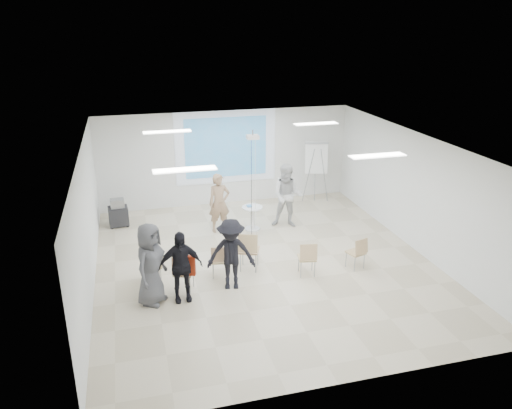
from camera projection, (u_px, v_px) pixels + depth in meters
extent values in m
cube|color=beige|center=(264.00, 265.00, 12.28)|extent=(8.00, 9.00, 0.10)
cube|color=white|center=(265.00, 141.00, 11.20)|extent=(8.00, 9.00, 0.10)
cube|color=silver|center=(226.00, 157.00, 15.86)|extent=(8.00, 0.10, 3.00)
cube|color=silver|center=(84.00, 223.00, 10.76)|extent=(0.10, 9.00, 3.00)
cube|color=silver|center=(417.00, 192.00, 12.71)|extent=(0.10, 9.00, 3.00)
cube|color=silver|center=(226.00, 147.00, 15.68)|extent=(3.20, 0.01, 2.30)
cube|color=teal|center=(226.00, 147.00, 15.66)|extent=(2.60, 0.01, 1.90)
cylinder|color=silver|center=(252.00, 229.00, 14.20)|extent=(0.44, 0.44, 0.05)
cylinder|color=white|center=(252.00, 219.00, 14.09)|extent=(0.12, 0.12, 0.63)
cylinder|color=silver|center=(252.00, 207.00, 13.97)|extent=(0.60, 0.60, 0.04)
cube|color=white|center=(254.00, 207.00, 13.94)|extent=(0.22, 0.17, 0.01)
cube|color=teal|center=(249.00, 206.00, 13.99)|extent=(0.14, 0.20, 0.01)
imported|color=tan|center=(219.00, 199.00, 13.81)|extent=(0.73, 0.53, 1.89)
imported|color=silver|center=(288.00, 193.00, 14.10)|extent=(1.21, 1.10, 2.04)
cube|color=white|center=(223.00, 186.00, 13.97)|extent=(0.05, 0.11, 0.04)
cube|color=white|center=(279.00, 179.00, 14.16)|extent=(0.08, 0.12, 0.04)
cube|color=#D0B878|center=(152.00, 265.00, 11.23)|extent=(0.41, 0.41, 0.04)
cube|color=tan|center=(153.00, 260.00, 10.99)|extent=(0.39, 0.10, 0.37)
cylinder|color=gray|center=(147.00, 278.00, 11.12)|extent=(0.02, 0.02, 0.41)
cylinder|color=gray|center=(161.00, 276.00, 11.21)|extent=(0.02, 0.02, 0.41)
cylinder|color=gray|center=(145.00, 272.00, 11.41)|extent=(0.02, 0.02, 0.41)
cylinder|color=gray|center=(159.00, 270.00, 11.50)|extent=(0.02, 0.02, 0.41)
cube|color=tan|center=(184.00, 272.00, 10.90)|extent=(0.53, 0.53, 0.04)
cube|color=tan|center=(181.00, 267.00, 10.63)|extent=(0.41, 0.22, 0.39)
cylinder|color=gray|center=(175.00, 285.00, 10.84)|extent=(0.03, 0.03, 0.43)
cylinder|color=gray|center=(190.00, 285.00, 10.80)|extent=(0.03, 0.03, 0.43)
cylinder|color=gray|center=(179.00, 277.00, 11.14)|extent=(0.03, 0.03, 0.43)
cylinder|color=#96989E|center=(193.00, 278.00, 11.11)|extent=(0.03, 0.03, 0.43)
cube|color=tan|center=(219.00, 260.00, 11.53)|extent=(0.44, 0.44, 0.04)
cube|color=tan|center=(219.00, 255.00, 11.28)|extent=(0.38, 0.14, 0.35)
cylinder|color=gray|center=(213.00, 271.00, 11.45)|extent=(0.02, 0.02, 0.39)
cylinder|color=#93969B|center=(226.00, 271.00, 11.47)|extent=(0.02, 0.02, 0.39)
cylinder|color=gray|center=(213.00, 265.00, 11.73)|extent=(0.02, 0.02, 0.39)
cylinder|color=gray|center=(226.00, 265.00, 11.75)|extent=(0.02, 0.02, 0.39)
cube|color=tan|center=(249.00, 250.00, 11.82)|extent=(0.59, 0.59, 0.04)
cube|color=tan|center=(248.00, 244.00, 11.53)|extent=(0.46, 0.26, 0.43)
cylinder|color=gray|center=(240.00, 263.00, 11.76)|extent=(0.03, 0.03, 0.48)
cylinder|color=gray|center=(256.00, 263.00, 11.72)|extent=(0.03, 0.03, 0.48)
cylinder|color=gray|center=(243.00, 256.00, 12.11)|extent=(0.03, 0.03, 0.48)
cylinder|color=#92949A|center=(258.00, 257.00, 12.06)|extent=(0.03, 0.03, 0.48)
cube|color=tan|center=(307.00, 258.00, 11.58)|extent=(0.46, 0.46, 0.04)
cube|color=tan|center=(309.00, 252.00, 11.32)|extent=(0.40, 0.15, 0.38)
cylinder|color=#94969C|center=(301.00, 270.00, 11.50)|extent=(0.02, 0.02, 0.42)
cylinder|color=gray|center=(315.00, 269.00, 11.52)|extent=(0.02, 0.02, 0.42)
cylinder|color=gray|center=(299.00, 263.00, 11.80)|extent=(0.02, 0.02, 0.42)
cylinder|color=gray|center=(312.00, 263.00, 11.82)|extent=(0.02, 0.02, 0.42)
cube|color=tan|center=(356.00, 252.00, 11.90)|extent=(0.47, 0.47, 0.04)
cube|color=tan|center=(362.00, 247.00, 11.68)|extent=(0.38, 0.18, 0.36)
cylinder|color=gray|center=(355.00, 264.00, 11.78)|extent=(0.02, 0.02, 0.39)
cylinder|color=#919399|center=(364.00, 261.00, 11.93)|extent=(0.02, 0.02, 0.39)
cylinder|color=#93969B|center=(346.00, 259.00, 12.02)|extent=(0.02, 0.02, 0.39)
cylinder|color=gray|center=(355.00, 256.00, 12.17)|extent=(0.02, 0.02, 0.39)
cube|color=maroon|center=(185.00, 265.00, 10.60)|extent=(0.47, 0.27, 0.44)
imported|color=black|center=(219.00, 259.00, 11.53)|extent=(0.33, 0.26, 0.02)
imported|color=black|center=(180.00, 262.00, 10.36)|extent=(1.05, 0.64, 1.80)
imported|color=black|center=(231.00, 250.00, 10.83)|extent=(1.31, 0.89, 1.85)
imported|color=#515155|center=(150.00, 259.00, 10.23)|extent=(1.08, 1.17, 2.00)
cylinder|color=gray|center=(308.00, 176.00, 15.98)|extent=(0.29, 0.29, 1.81)
cylinder|color=gray|center=(324.00, 176.00, 15.99)|extent=(0.38, 0.14, 1.81)
cylinder|color=gray|center=(315.00, 173.00, 16.29)|extent=(0.12, 0.40, 1.81)
cube|color=white|center=(317.00, 158.00, 15.90)|extent=(0.75, 0.38, 1.01)
cube|color=#919399|center=(317.00, 143.00, 15.78)|extent=(0.73, 0.24, 0.07)
cube|color=black|center=(119.00, 216.00, 14.38)|extent=(0.57, 0.47, 0.54)
cube|color=gray|center=(117.00, 203.00, 14.24)|extent=(0.40, 0.35, 0.24)
cylinder|color=black|center=(112.00, 228.00, 14.26)|extent=(0.07, 0.07, 0.07)
cylinder|color=black|center=(128.00, 226.00, 14.39)|extent=(0.07, 0.07, 0.07)
cylinder|color=black|center=(111.00, 224.00, 14.55)|extent=(0.07, 0.07, 0.07)
cylinder|color=black|center=(126.00, 222.00, 14.68)|extent=(0.07, 0.07, 0.07)
cube|color=white|center=(253.00, 137.00, 12.66)|extent=(0.30, 0.25, 0.10)
cylinder|color=gray|center=(253.00, 133.00, 12.62)|extent=(0.04, 0.04, 0.14)
cylinder|color=black|center=(251.00, 192.00, 13.07)|extent=(0.01, 0.01, 2.77)
cylinder|color=white|center=(255.00, 192.00, 13.08)|extent=(0.01, 0.01, 2.77)
cube|color=white|center=(167.00, 132.00, 12.56)|extent=(1.20, 0.30, 0.02)
cube|color=white|center=(316.00, 124.00, 13.52)|extent=(1.20, 0.30, 0.02)
cube|color=white|center=(185.00, 170.00, 9.39)|extent=(1.20, 0.30, 0.02)
cube|color=white|center=(377.00, 156.00, 10.35)|extent=(1.20, 0.30, 0.02)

